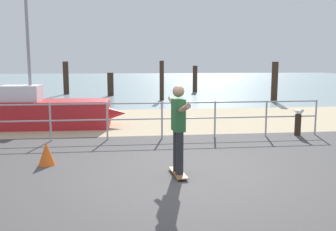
# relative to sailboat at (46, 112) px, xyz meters

# --- Properties ---
(ground_plane) EXTENTS (24.00, 10.00, 0.04)m
(ground_plane) POSITION_rel_sailboat_xyz_m (3.58, -6.81, -0.53)
(ground_plane) COLOR #474444
(ground_plane) RESTS_ON ground
(beach_strip) EXTENTS (24.00, 6.00, 0.04)m
(beach_strip) POSITION_rel_sailboat_xyz_m (3.58, 1.19, -0.53)
(beach_strip) COLOR tan
(beach_strip) RESTS_ON ground
(sea_surface) EXTENTS (72.00, 50.00, 0.04)m
(sea_surface) POSITION_rel_sailboat_xyz_m (3.58, 29.19, -0.53)
(sea_surface) COLOR #849EA3
(sea_surface) RESTS_ON ground
(railing_fence) EXTENTS (12.17, 0.05, 1.05)m
(railing_fence) POSITION_rel_sailboat_xyz_m (2.05, -2.21, 0.17)
(railing_fence) COLOR #9EA0A5
(railing_fence) RESTS_ON ground
(sailboat) EXTENTS (4.97, 1.50, 5.81)m
(sailboat) POSITION_rel_sailboat_xyz_m (0.00, 0.00, 0.00)
(sailboat) COLOR #B21E23
(sailboat) RESTS_ON ground
(skateboard) EXTENTS (0.27, 0.81, 0.08)m
(skateboard) POSITION_rel_sailboat_xyz_m (3.51, -5.69, -0.46)
(skateboard) COLOR brown
(skateboard) RESTS_ON ground
(skateboarder) EXTENTS (0.23, 1.45, 1.65)m
(skateboarder) POSITION_rel_sailboat_xyz_m (3.51, -5.69, 0.49)
(skateboarder) COLOR #26262B
(skateboarder) RESTS_ON skateboard
(bollard_short) EXTENTS (0.18, 0.18, 0.64)m
(bollard_short) POSITION_rel_sailboat_xyz_m (7.55, -2.26, -0.21)
(bollard_short) COLOR #332319
(bollard_short) RESTS_ON ground
(seagull) EXTENTS (0.17, 0.49, 0.18)m
(seagull) POSITION_rel_sailboat_xyz_m (7.55, -2.27, 0.19)
(seagull) COLOR white
(seagull) RESTS_ON bollard_short
(groyne_post_1) EXTENTS (0.36, 0.36, 2.14)m
(groyne_post_1) POSITION_rel_sailboat_xyz_m (-1.17, 12.67, 0.54)
(groyne_post_1) COLOR #332319
(groyne_post_1) RESTS_ON ground
(groyne_post_2) EXTENTS (0.39, 0.39, 1.45)m
(groyne_post_2) POSITION_rel_sailboat_xyz_m (1.74, 11.25, 0.20)
(groyne_post_2) COLOR #332319
(groyne_post_2) RESTS_ON ground
(groyne_post_3) EXTENTS (0.24, 0.24, 2.19)m
(groyne_post_3) POSITION_rel_sailboat_xyz_m (4.65, 8.21, 0.57)
(groyne_post_3) COLOR #332319
(groyne_post_3) RESTS_ON ground
(groyne_post_4) EXTENTS (0.33, 0.33, 1.85)m
(groyne_post_4) POSITION_rel_sailboat_xyz_m (7.56, 13.56, 0.40)
(groyne_post_4) COLOR #332319
(groyne_post_4) RESTS_ON ground
(groyne_post_5) EXTENTS (0.33, 0.33, 2.14)m
(groyne_post_5) POSITION_rel_sailboat_xyz_m (10.47, 6.53, 0.54)
(groyne_post_5) COLOR #332319
(groyne_post_5) RESTS_ON ground
(traffic_cone) EXTENTS (0.36, 0.36, 0.50)m
(traffic_cone) POSITION_rel_sailboat_xyz_m (0.89, -4.63, -0.28)
(traffic_cone) COLOR #E55919
(traffic_cone) RESTS_ON ground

